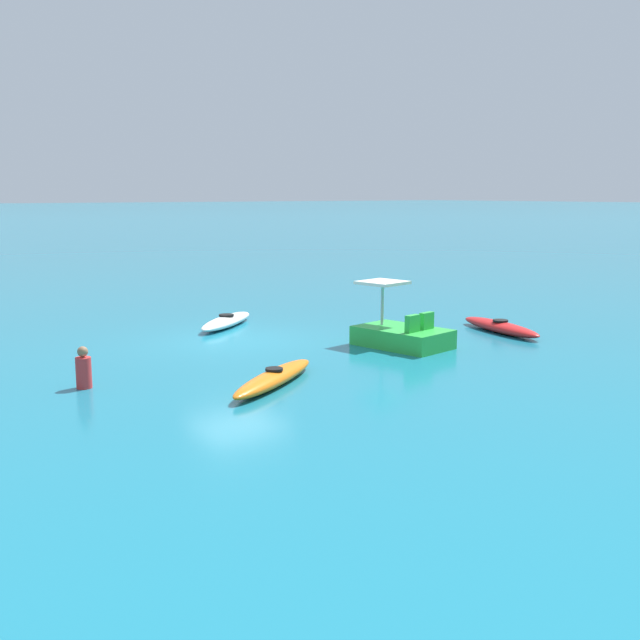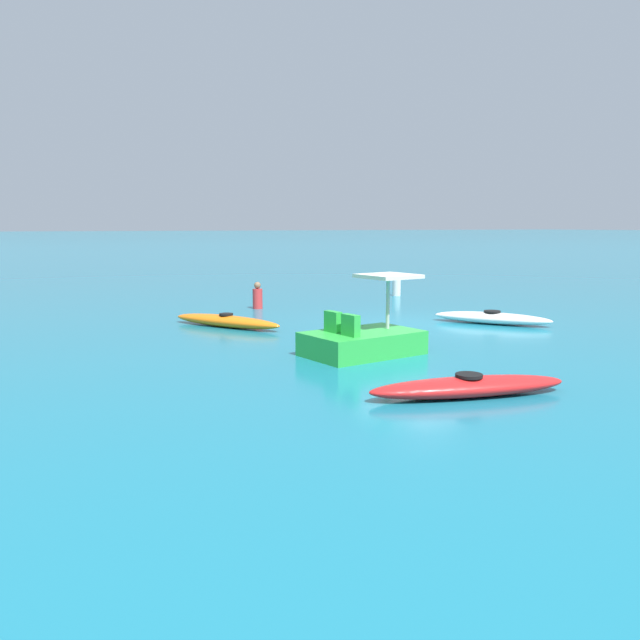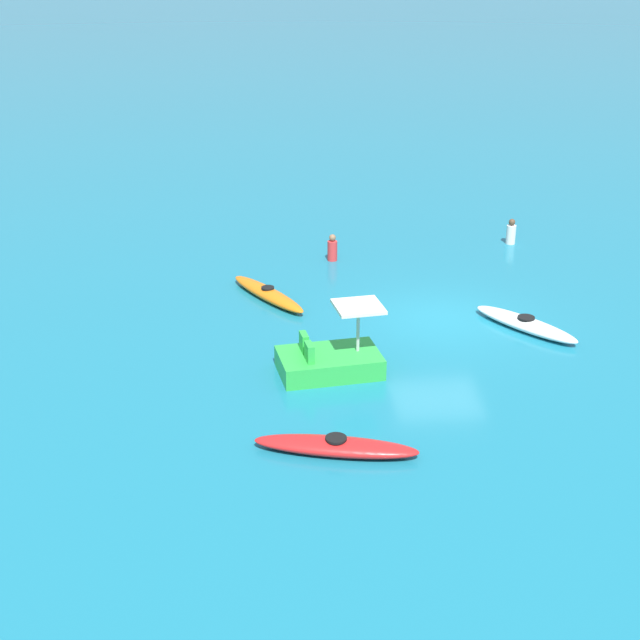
{
  "view_description": "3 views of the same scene",
  "coord_description": "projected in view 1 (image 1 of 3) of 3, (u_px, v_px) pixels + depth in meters",
  "views": [
    {
      "loc": [
        10.04,
        17.84,
        3.99
      ],
      "look_at": [
        -1.4,
        1.98,
        0.7
      ],
      "focal_mm": 42.44,
      "sensor_mm": 36.0,
      "label": 1
    },
    {
      "loc": [
        -14.95,
        9.92,
        2.72
      ],
      "look_at": [
        -1.08,
        3.3,
        0.48
      ],
      "focal_mm": 36.5,
      "sensor_mm": 36.0,
      "label": 2
    },
    {
      "loc": [
        -22.24,
        4.61,
        9.45
      ],
      "look_at": [
        -1.77,
        3.43,
        0.8
      ],
      "focal_mm": 49.84,
      "sensor_mm": 36.0,
      "label": 3
    }
  ],
  "objects": [
    {
      "name": "ground_plane",
      "position": [
        237.0,
        340.0,
        20.72
      ],
      "size": [
        600.0,
        600.0,
        0.0
      ],
      "primitive_type": "plane",
      "color": "#19728C"
    },
    {
      "name": "kayak_orange",
      "position": [
        274.0,
        378.0,
        15.87
      ],
      "size": [
        3.29,
        2.39,
        0.37
      ],
      "color": "orange",
      "rests_on": "ground_plane"
    },
    {
      "name": "kayak_white",
      "position": [
        226.0,
        321.0,
        22.87
      ],
      "size": [
        3.0,
        2.55,
        0.37
      ],
      "color": "white",
      "rests_on": "ground_plane"
    },
    {
      "name": "kayak_red",
      "position": [
        500.0,
        327.0,
        21.9
      ],
      "size": [
        1.35,
        3.43,
        0.37
      ],
      "color": "red",
      "rests_on": "ground_plane"
    },
    {
      "name": "person_by_kayaks",
      "position": [
        84.0,
        370.0,
        15.6
      ],
      "size": [
        0.38,
        0.38,
        0.88
      ],
      "color": "red",
      "rests_on": "ground_plane"
    },
    {
      "name": "pedal_boat_green",
      "position": [
        402.0,
        334.0,
        19.85
      ],
      "size": [
        1.89,
        2.64,
        1.68
      ],
      "color": "green",
      "rests_on": "ground_plane"
    }
  ]
}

